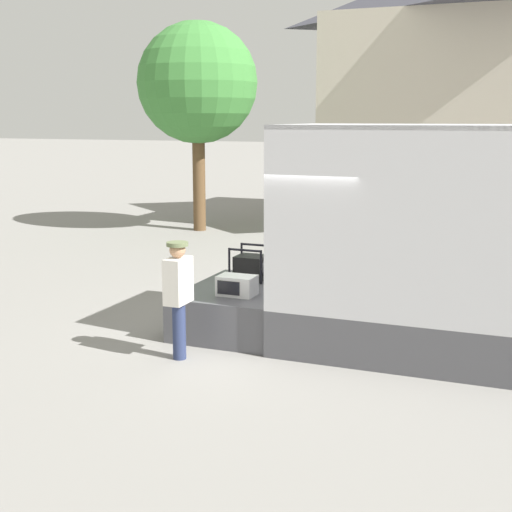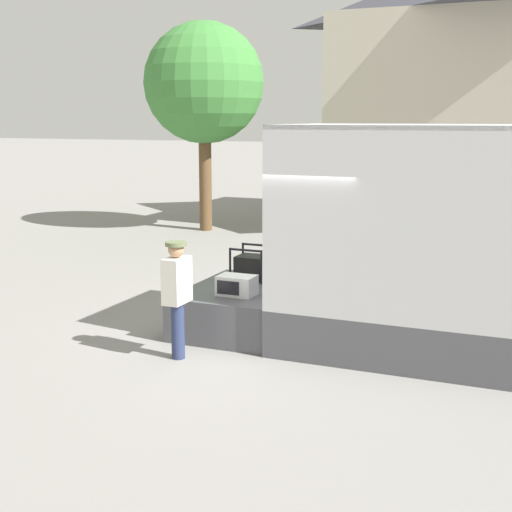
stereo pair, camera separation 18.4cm
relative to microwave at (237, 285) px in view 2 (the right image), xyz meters
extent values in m
plane|color=gray|center=(0.68, 0.48, -0.80)|extent=(160.00, 160.00, 0.00)
cube|color=#4C4C51|center=(2.63, 0.48, -0.47)|extent=(3.90, 2.30, 0.66)
cube|color=silver|center=(2.63, 1.60, 1.09)|extent=(3.90, 0.06, 2.48)
cube|color=silver|center=(2.63, -0.64, 1.09)|extent=(3.90, 0.06, 2.48)
cube|color=silver|center=(2.63, 0.48, 2.30)|extent=(3.90, 2.30, 0.06)
cylinder|color=silver|center=(1.76, 0.96, 0.06)|extent=(0.33, 0.33, 0.41)
cube|color=#2D7F33|center=(2.16, 1.28, 0.02)|extent=(0.44, 0.32, 0.33)
cube|color=#4C4C51|center=(-0.11, 0.48, -0.47)|extent=(1.58, 2.19, 0.66)
cube|color=white|center=(0.00, 0.00, 0.00)|extent=(0.54, 0.37, 0.29)
cube|color=black|center=(-0.05, -0.19, 0.00)|extent=(0.35, 0.01, 0.20)
cube|color=black|center=(-0.20, 1.04, 0.05)|extent=(0.46, 0.43, 0.39)
cylinder|color=slate|center=(-0.02, 1.04, 0.07)|extent=(0.17, 0.24, 0.24)
cylinder|color=black|center=(-0.47, 0.79, 0.12)|extent=(0.04, 0.04, 0.54)
cylinder|color=black|center=(0.07, 0.79, 0.12)|extent=(0.04, 0.04, 0.54)
cylinder|color=black|center=(-0.47, 1.29, 0.12)|extent=(0.04, 0.04, 0.54)
cylinder|color=black|center=(0.07, 1.29, 0.12)|extent=(0.04, 0.04, 0.54)
cylinder|color=black|center=(-0.20, 0.79, 0.38)|extent=(0.54, 0.04, 0.04)
cylinder|color=black|center=(-0.20, 1.29, 0.38)|extent=(0.54, 0.04, 0.04)
cylinder|color=navy|center=(-0.36, -1.14, -0.41)|extent=(0.18, 0.18, 0.78)
cube|color=beige|center=(-0.36, -1.14, 0.29)|extent=(0.24, 0.44, 0.62)
sphere|color=tan|center=(-0.36, -1.14, 0.70)|extent=(0.21, 0.21, 0.21)
cylinder|color=#606B47|center=(-0.36, -1.14, 0.78)|extent=(0.29, 0.29, 0.05)
cube|color=beige|center=(2.67, 12.99, 2.20)|extent=(8.91, 6.80, 6.00)
cylinder|color=brown|center=(-5.09, 9.08, 0.52)|extent=(0.36, 0.36, 2.66)
sphere|color=#3D7F38|center=(-5.09, 9.08, 3.37)|extent=(3.38, 3.38, 3.38)
camera|label=1|loc=(4.04, -9.34, 2.42)|focal=50.00mm
camera|label=2|loc=(4.21, -9.27, 2.42)|focal=50.00mm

